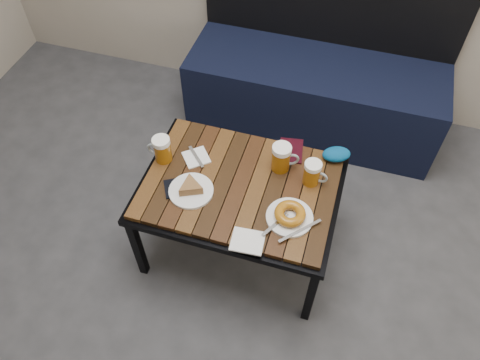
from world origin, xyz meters
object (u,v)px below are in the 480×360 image
(bench, at_px, (315,87))
(knit_pouch, at_px, (336,154))
(beer_mug_left, at_px, (162,149))
(passport_navy, at_px, (181,187))
(cafe_table, at_px, (240,190))
(plate_bagel, at_px, (290,215))
(plate_pie, at_px, (191,189))
(passport_burgundy, at_px, (291,151))
(beer_mug_centre, at_px, (282,158))
(beer_mug_right, at_px, (312,173))

(bench, distance_m, knit_pouch, 0.75)
(bench, relative_size, beer_mug_left, 11.35)
(passport_navy, height_order, knit_pouch, knit_pouch)
(cafe_table, xyz_separation_m, plate_bagel, (0.24, -0.11, 0.07))
(plate_pie, xyz_separation_m, passport_burgundy, (0.34, 0.34, -0.02))
(cafe_table, relative_size, passport_navy, 6.16)
(plate_pie, height_order, plate_bagel, same)
(cafe_table, bearing_deg, passport_burgundy, 56.51)
(beer_mug_centre, height_order, plate_bagel, beer_mug_centre)
(beer_mug_left, height_order, plate_bagel, beer_mug_left)
(cafe_table, xyz_separation_m, passport_navy, (-0.23, -0.09, 0.05))
(plate_bagel, bearing_deg, passport_navy, 177.46)
(beer_mug_right, bearing_deg, cafe_table, -154.61)
(knit_pouch, bearing_deg, beer_mug_left, -162.92)
(plate_bagel, distance_m, knit_pouch, 0.39)
(cafe_table, relative_size, plate_bagel, 3.75)
(beer_mug_right, xyz_separation_m, plate_pie, (-0.46, -0.20, -0.04))
(knit_pouch, bearing_deg, plate_bagel, -108.28)
(beer_mug_centre, relative_size, plate_bagel, 0.58)
(beer_mug_centre, bearing_deg, plate_bagel, -86.70)
(beer_mug_centre, xyz_separation_m, knit_pouch, (0.22, 0.12, -0.04))
(beer_mug_centre, distance_m, knit_pouch, 0.25)
(cafe_table, xyz_separation_m, plate_pie, (-0.18, -0.10, 0.06))
(plate_pie, relative_size, plate_bagel, 0.83)
(plate_bagel, height_order, passport_navy, plate_bagel)
(knit_pouch, bearing_deg, plate_pie, -146.63)
(cafe_table, height_order, beer_mug_right, beer_mug_right)
(beer_mug_right, xyz_separation_m, knit_pouch, (0.08, 0.16, -0.03))
(knit_pouch, bearing_deg, cafe_table, -144.16)
(passport_navy, distance_m, knit_pouch, 0.69)
(beer_mug_left, distance_m, knit_pouch, 0.76)
(beer_mug_left, xyz_separation_m, knit_pouch, (0.72, 0.22, -0.03))
(plate_bagel, bearing_deg, cafe_table, 155.46)
(beer_mug_centre, xyz_separation_m, passport_burgundy, (0.02, 0.11, -0.06))
(passport_navy, bearing_deg, passport_burgundy, 100.62)
(beer_mug_left, distance_m, beer_mug_right, 0.65)
(bench, distance_m, cafe_table, 0.97)
(bench, height_order, beer_mug_centre, bench)
(passport_burgundy, relative_size, knit_pouch, 1.15)
(bench, bearing_deg, beer_mug_right, -81.61)
(beer_mug_right, xyz_separation_m, plate_bagel, (-0.04, -0.21, -0.04))
(beer_mug_centre, bearing_deg, beer_mug_left, 173.17)
(bench, bearing_deg, plate_pie, -108.11)
(beer_mug_right, relative_size, plate_bagel, 0.52)
(passport_burgundy, height_order, knit_pouch, knit_pouch)
(plate_pie, bearing_deg, cafe_table, 28.04)
(passport_burgundy, bearing_deg, cafe_table, -132.52)
(bench, distance_m, plate_pie, 1.12)
(cafe_table, distance_m, beer_mug_centre, 0.23)
(beer_mug_right, height_order, plate_pie, beer_mug_right)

